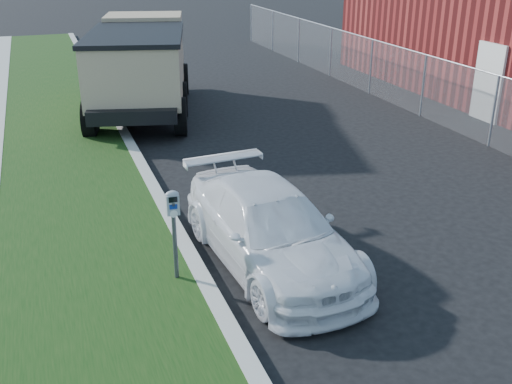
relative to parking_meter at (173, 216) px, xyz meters
name	(u,v)px	position (x,y,z in m)	size (l,w,h in m)	color
ground	(356,258)	(2.96, -0.23, -1.16)	(120.00, 120.00, 0.00)	black
chainlink_fence	(425,74)	(8.96, 6.77, 0.10)	(0.06, 30.06, 30.00)	slate
parking_meter	(173,216)	(0.00, 0.00, 0.00)	(0.20, 0.15, 1.42)	#3F4247
white_wagon	(270,228)	(1.58, 0.14, -0.53)	(1.76, 4.32, 1.25)	white
dump_truck	(141,62)	(1.36, 10.26, 0.31)	(4.07, 7.07, 2.62)	black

